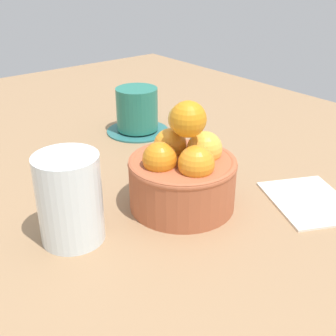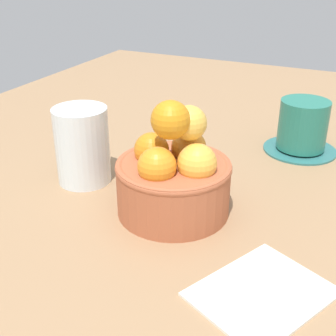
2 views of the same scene
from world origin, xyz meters
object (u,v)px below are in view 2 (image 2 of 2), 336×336
(terracotta_bowl, at_px, (174,175))
(coffee_cup, at_px, (302,128))
(water_glass, at_px, (82,145))
(folded_napkin, at_px, (262,292))

(terracotta_bowl, bearing_deg, coffee_cup, 157.26)
(water_glass, xyz_separation_m, folded_napkin, (0.12, 0.28, -0.05))
(coffee_cup, relative_size, water_glass, 1.09)
(terracotta_bowl, distance_m, coffee_cup, 0.27)
(water_glass, bearing_deg, terracotta_bowl, 81.15)
(folded_napkin, bearing_deg, coffee_cup, -174.98)
(coffee_cup, relative_size, folded_napkin, 0.92)
(water_glass, bearing_deg, coffee_cup, 132.33)
(terracotta_bowl, relative_size, folded_napkin, 1.17)
(folded_napkin, bearing_deg, water_glass, -113.49)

